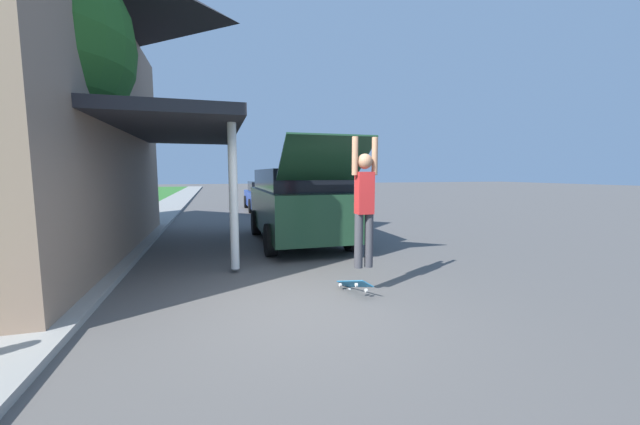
{
  "coord_description": "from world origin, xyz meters",
  "views": [
    {
      "loc": [
        -1.07,
        -4.94,
        1.87
      ],
      "look_at": [
        0.86,
        1.63,
        1.11
      ],
      "focal_mm": 20.0,
      "sensor_mm": 36.0,
      "label": 1
    }
  ],
  "objects_px": {
    "car_down_street": "(265,196)",
    "lawn_tree_near": "(14,37)",
    "skateboard": "(354,284)",
    "suv_parked": "(298,203)",
    "skateboarder": "(364,201)"
  },
  "relations": [
    {
      "from": "car_down_street",
      "to": "skateboard",
      "type": "height_order",
      "value": "car_down_street"
    },
    {
      "from": "car_down_street",
      "to": "skateboard",
      "type": "xyz_separation_m",
      "value": [
        -0.4,
        -13.19,
        -0.56
      ]
    },
    {
      "from": "car_down_street",
      "to": "lawn_tree_near",
      "type": "bearing_deg",
      "value": -117.6
    },
    {
      "from": "suv_parked",
      "to": "skateboarder",
      "type": "bearing_deg",
      "value": -89.67
    },
    {
      "from": "suv_parked",
      "to": "skateboarder",
      "type": "xyz_separation_m",
      "value": [
        0.03,
        -4.43,
        0.38
      ]
    },
    {
      "from": "skateboard",
      "to": "suv_parked",
      "type": "bearing_deg",
      "value": 88.58
    },
    {
      "from": "lawn_tree_near",
      "to": "skateboard",
      "type": "distance_m",
      "value": 7.01
    },
    {
      "from": "lawn_tree_near",
      "to": "suv_parked",
      "type": "height_order",
      "value": "lawn_tree_near"
    },
    {
      "from": "suv_parked",
      "to": "skateboard",
      "type": "height_order",
      "value": "suv_parked"
    },
    {
      "from": "lawn_tree_near",
      "to": "skateboard",
      "type": "bearing_deg",
      "value": -25.53
    },
    {
      "from": "car_down_street",
      "to": "skateboarder",
      "type": "bearing_deg",
      "value": -91.15
    },
    {
      "from": "lawn_tree_near",
      "to": "skateboarder",
      "type": "bearing_deg",
      "value": -25.41
    },
    {
      "from": "lawn_tree_near",
      "to": "car_down_street",
      "type": "height_order",
      "value": "lawn_tree_near"
    },
    {
      "from": "suv_parked",
      "to": "skateboard",
      "type": "relative_size",
      "value": 7.18
    },
    {
      "from": "suv_parked",
      "to": "skateboard",
      "type": "distance_m",
      "value": 4.48
    }
  ]
}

